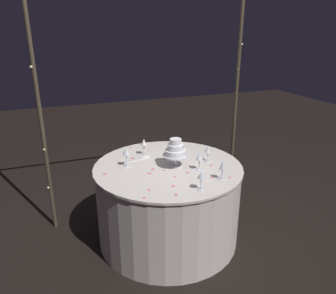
{
  "coord_description": "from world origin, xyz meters",
  "views": [
    {
      "loc": [
        -0.91,
        -2.42,
        1.86
      ],
      "look_at": [
        0.0,
        0.0,
        0.9
      ],
      "focal_mm": 34.61,
      "sensor_mm": 36.0,
      "label": 1
    }
  ],
  "objects_px": {
    "wine_glass_0": "(208,150)",
    "wine_glass_1": "(223,166)",
    "wine_glass_5": "(199,157)",
    "wine_glass_3": "(144,143)",
    "main_table": "(168,202)",
    "decorative_arch": "(147,66)",
    "cake_knife": "(137,159)",
    "wine_glass_2": "(201,176)",
    "wine_glass_4": "(126,152)",
    "tiered_cake": "(176,150)"
  },
  "relations": [
    {
      "from": "wine_glass_0",
      "to": "wine_glass_1",
      "type": "distance_m",
      "value": 0.37
    },
    {
      "from": "wine_glass_0",
      "to": "wine_glass_5",
      "type": "distance_m",
      "value": 0.2
    },
    {
      "from": "wine_glass_0",
      "to": "wine_glass_3",
      "type": "distance_m",
      "value": 0.6
    },
    {
      "from": "wine_glass_0",
      "to": "wine_glass_5",
      "type": "relative_size",
      "value": 1.01
    },
    {
      "from": "main_table",
      "to": "wine_glass_1",
      "type": "xyz_separation_m",
      "value": [
        0.31,
        -0.4,
        0.48
      ]
    },
    {
      "from": "wine_glass_1",
      "to": "wine_glass_5",
      "type": "height_order",
      "value": "wine_glass_1"
    },
    {
      "from": "decorative_arch",
      "to": "wine_glass_5",
      "type": "relative_size",
      "value": 15.76
    },
    {
      "from": "main_table",
      "to": "cake_knife",
      "type": "distance_m",
      "value": 0.48
    },
    {
      "from": "wine_glass_2",
      "to": "cake_knife",
      "type": "distance_m",
      "value": 0.79
    },
    {
      "from": "wine_glass_0",
      "to": "wine_glass_4",
      "type": "relative_size",
      "value": 0.87
    },
    {
      "from": "wine_glass_2",
      "to": "wine_glass_3",
      "type": "relative_size",
      "value": 0.92
    },
    {
      "from": "tiered_cake",
      "to": "wine_glass_5",
      "type": "distance_m",
      "value": 0.21
    },
    {
      "from": "wine_glass_4",
      "to": "cake_knife",
      "type": "distance_m",
      "value": 0.21
    },
    {
      "from": "main_table",
      "to": "wine_glass_4",
      "type": "relative_size",
      "value": 7.46
    },
    {
      "from": "tiered_cake",
      "to": "decorative_arch",
      "type": "bearing_deg",
      "value": 95.28
    },
    {
      "from": "decorative_arch",
      "to": "wine_glass_2",
      "type": "bearing_deg",
      "value": -86.09
    },
    {
      "from": "wine_glass_2",
      "to": "wine_glass_3",
      "type": "distance_m",
      "value": 0.84
    },
    {
      "from": "wine_glass_3",
      "to": "decorative_arch",
      "type": "bearing_deg",
      "value": 61.9
    },
    {
      "from": "wine_glass_2",
      "to": "cake_knife",
      "type": "xyz_separation_m",
      "value": [
        -0.29,
        0.73,
        -0.1
      ]
    },
    {
      "from": "wine_glass_0",
      "to": "wine_glass_1",
      "type": "height_order",
      "value": "wine_glass_1"
    },
    {
      "from": "decorative_arch",
      "to": "wine_glass_0",
      "type": "xyz_separation_m",
      "value": [
        0.36,
        -0.58,
        -0.68
      ]
    },
    {
      "from": "wine_glass_5",
      "to": "wine_glass_2",
      "type": "bearing_deg",
      "value": -113.57
    },
    {
      "from": "wine_glass_4",
      "to": "wine_glass_0",
      "type": "bearing_deg",
      "value": -11.62
    },
    {
      "from": "decorative_arch",
      "to": "wine_glass_1",
      "type": "distance_m",
      "value": 1.21
    },
    {
      "from": "wine_glass_1",
      "to": "wine_glass_0",
      "type": "bearing_deg",
      "value": 80.93
    },
    {
      "from": "wine_glass_5",
      "to": "tiered_cake",
      "type": "bearing_deg",
      "value": 140.52
    },
    {
      "from": "tiered_cake",
      "to": "wine_glass_4",
      "type": "xyz_separation_m",
      "value": [
        -0.39,
        0.15,
        -0.02
      ]
    },
    {
      "from": "main_table",
      "to": "tiered_cake",
      "type": "distance_m",
      "value": 0.52
    },
    {
      "from": "tiered_cake",
      "to": "wine_glass_3",
      "type": "height_order",
      "value": "tiered_cake"
    },
    {
      "from": "wine_glass_1",
      "to": "wine_glass_2",
      "type": "relative_size",
      "value": 1.08
    },
    {
      "from": "wine_glass_3",
      "to": "wine_glass_4",
      "type": "height_order",
      "value": "wine_glass_4"
    },
    {
      "from": "main_table",
      "to": "wine_glass_2",
      "type": "relative_size",
      "value": 8.97
    },
    {
      "from": "main_table",
      "to": "wine_glass_4",
      "type": "height_order",
      "value": "wine_glass_4"
    },
    {
      "from": "wine_glass_0",
      "to": "wine_glass_4",
      "type": "bearing_deg",
      "value": 168.38
    },
    {
      "from": "wine_glass_1",
      "to": "wine_glass_4",
      "type": "relative_size",
      "value": 0.9
    },
    {
      "from": "wine_glass_1",
      "to": "main_table",
      "type": "bearing_deg",
      "value": 127.23
    },
    {
      "from": "wine_glass_0",
      "to": "cake_knife",
      "type": "xyz_separation_m",
      "value": [
        -0.58,
        0.26,
        -0.11
      ]
    },
    {
      "from": "decorative_arch",
      "to": "cake_knife",
      "type": "height_order",
      "value": "decorative_arch"
    },
    {
      "from": "main_table",
      "to": "wine_glass_4",
      "type": "bearing_deg",
      "value": 161.89
    },
    {
      "from": "main_table",
      "to": "wine_glass_0",
      "type": "relative_size",
      "value": 8.54
    },
    {
      "from": "decorative_arch",
      "to": "tiered_cake",
      "type": "relative_size",
      "value": 9.36
    },
    {
      "from": "main_table",
      "to": "tiered_cake",
      "type": "xyz_separation_m",
      "value": [
        0.05,
        -0.04,
        0.51
      ]
    },
    {
      "from": "decorative_arch",
      "to": "tiered_cake",
      "type": "bearing_deg",
      "value": -84.72
    },
    {
      "from": "wine_glass_5",
      "to": "cake_knife",
      "type": "distance_m",
      "value": 0.6
    },
    {
      "from": "wine_glass_2",
      "to": "wine_glass_5",
      "type": "height_order",
      "value": "wine_glass_5"
    },
    {
      "from": "wine_glass_5",
      "to": "main_table",
      "type": "bearing_deg",
      "value": 142.07
    },
    {
      "from": "tiered_cake",
      "to": "wine_glass_2",
      "type": "bearing_deg",
      "value": -87.83
    },
    {
      "from": "wine_glass_0",
      "to": "wine_glass_4",
      "type": "height_order",
      "value": "wine_glass_4"
    },
    {
      "from": "wine_glass_1",
      "to": "wine_glass_3",
      "type": "relative_size",
      "value": 1.0
    },
    {
      "from": "wine_glass_3",
      "to": "wine_glass_5",
      "type": "distance_m",
      "value": 0.6
    }
  ]
}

